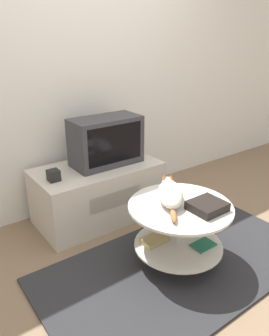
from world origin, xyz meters
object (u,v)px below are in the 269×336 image
object	(u,v)px
tv	(106,141)
dvd_box	(207,206)
speaker	(54,175)
cat	(170,193)

from	to	relation	value
tv	dvd_box	world-z (taller)	tv
speaker	dvd_box	xyz separation A→B (m)	(0.64, -1.01, -0.03)
speaker	cat	size ratio (longest dim) A/B	0.18
cat	speaker	bearing A→B (deg)	71.69
tv	dvd_box	bearing A→B (deg)	-84.20
tv	cat	xyz separation A→B (m)	(0.00, -0.83, -0.17)
dvd_box	cat	world-z (taller)	cat
dvd_box	cat	xyz separation A→B (m)	(-0.11, 0.24, 0.03)
speaker	dvd_box	world-z (taller)	speaker
tv	speaker	size ratio (longest dim) A/B	6.84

